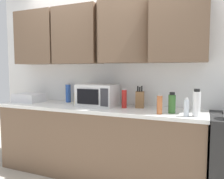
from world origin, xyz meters
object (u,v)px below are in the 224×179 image
(bottle_clear_tall, at_px, (186,108))
(bottle_spice_jar, at_px, (160,105))
(bottle_white_jar, at_px, (197,103))
(dish_rack, at_px, (29,98))
(bottle_yellow_mustard, at_px, (77,97))
(bottle_green_oil, at_px, (172,103))
(knife_block, at_px, (140,99))
(bottle_blue_cleaner, at_px, (68,93))
(bottle_red_sauce, at_px, (124,99))
(microwave, at_px, (98,95))

(bottle_clear_tall, distance_m, bottle_spice_jar, 0.27)
(bottle_spice_jar, bearing_deg, bottle_white_jar, 2.79)
(dish_rack, distance_m, bottle_yellow_mustard, 0.74)
(dish_rack, distance_m, bottle_spice_jar, 1.94)
(bottle_green_oil, distance_m, bottle_white_jar, 0.26)
(bottle_green_oil, height_order, bottle_spice_jar, bottle_green_oil)
(bottle_spice_jar, relative_size, bottle_yellow_mustard, 1.18)
(knife_block, bearing_deg, bottle_yellow_mustard, 179.16)
(bottle_green_oil, xyz_separation_m, bottle_yellow_mustard, (-1.31, 0.22, -0.02))
(bottle_clear_tall, relative_size, bottle_blue_cleaner, 0.68)
(bottle_green_oil, relative_size, bottle_yellow_mustard, 1.27)
(bottle_clear_tall, height_order, bottle_white_jar, bottle_white_jar)
(bottle_green_oil, xyz_separation_m, bottle_spice_jar, (-0.11, -0.10, -0.01))
(bottle_white_jar, bearing_deg, bottle_blue_cleaner, 168.25)
(dish_rack, height_order, bottle_red_sauce, bottle_red_sauce)
(bottle_red_sauce, xyz_separation_m, bottle_spice_jar, (0.47, -0.23, -0.02))
(bottle_blue_cleaner, xyz_separation_m, bottle_red_sauce, (0.91, -0.15, -0.02))
(bottle_white_jar, relative_size, bottle_yellow_mustard, 1.55)
(bottle_yellow_mustard, bearing_deg, bottle_white_jar, -11.16)
(bottle_green_oil, relative_size, bottle_blue_cleaner, 0.84)
(knife_block, xyz_separation_m, bottle_clear_tall, (0.57, -0.33, -0.02))
(bottle_green_oil, distance_m, bottle_clear_tall, 0.20)
(bottle_yellow_mustard, bearing_deg, knife_block, -0.84)
(bottle_green_oil, bearing_deg, microwave, 172.69)
(bottle_clear_tall, relative_size, bottle_spice_jar, 0.88)
(dish_rack, distance_m, knife_block, 1.63)
(dish_rack, height_order, bottle_spice_jar, bottle_spice_jar)
(microwave, height_order, bottle_green_oil, microwave)
(knife_block, relative_size, bottle_yellow_mustard, 1.51)
(bottle_blue_cleaner, height_order, bottle_yellow_mustard, bottle_blue_cleaner)
(knife_block, xyz_separation_m, bottle_green_oil, (0.41, -0.21, 0.00))
(bottle_blue_cleaner, xyz_separation_m, bottle_white_jar, (1.74, -0.36, 0.00))
(microwave, height_order, dish_rack, microwave)
(bottle_green_oil, bearing_deg, knife_block, 153.07)
(dish_rack, xyz_separation_m, bottle_spice_jar, (1.93, -0.18, 0.04))
(bottle_blue_cleaner, distance_m, bottle_white_jar, 1.78)
(bottle_blue_cleaner, height_order, bottle_white_jar, bottle_white_jar)
(knife_block, relative_size, bottle_red_sauce, 1.14)
(bottle_green_oil, relative_size, bottle_clear_tall, 1.22)
(microwave, distance_m, bottle_spice_jar, 0.86)
(bottle_red_sauce, relative_size, bottle_yellow_mustard, 1.33)
(bottle_blue_cleaner, bearing_deg, dish_rack, -160.25)
(bottle_blue_cleaner, relative_size, bottle_spice_jar, 1.29)
(dish_rack, xyz_separation_m, bottle_white_jar, (2.29, -0.17, 0.07))
(bottle_green_oil, bearing_deg, bottle_red_sauce, 168.21)
(microwave, height_order, bottle_spice_jar, microwave)
(bottle_clear_tall, bearing_deg, knife_block, 150.04)
(dish_rack, bearing_deg, bottle_red_sauce, 1.62)
(bottle_yellow_mustard, bearing_deg, microwave, -15.39)
(microwave, xyz_separation_m, bottle_yellow_mustard, (-0.37, 0.10, -0.06))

